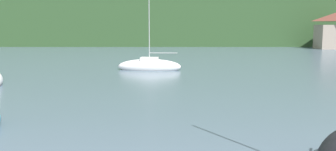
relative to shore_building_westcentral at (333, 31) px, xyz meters
The scene contains 3 objects.
wooded_hillside 47.75m from the shore_building_westcentral, 94.23° to the left, with size 352.00×71.29×55.99m.
shore_building_westcentral is the anchor object (origin of this frame).
sailboat_far_6 47.96m from the shore_building_westcentral, 134.86° to the right, with size 6.62×2.45×9.36m.
Camera 1 is at (-0.06, 29.07, 4.61)m, focal length 39.94 mm.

